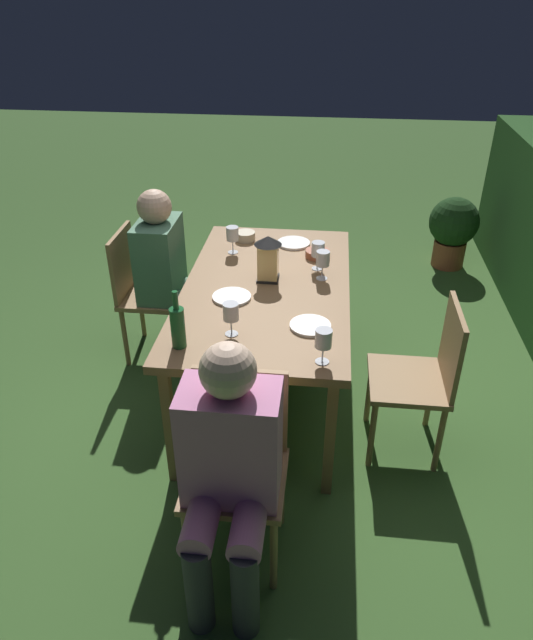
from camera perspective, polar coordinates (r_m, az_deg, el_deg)
name	(u,v)px	position (r m, az deg, el deg)	size (l,w,h in m)	color
ground_plane	(266,392)	(3.64, 0.00, -7.10)	(16.00, 16.00, 0.00)	#385B28
dining_table	(266,295)	(3.26, 0.00, 2.53)	(1.66, 0.92, 0.75)	olive
chair_side_right_b	(423,374)	(3.08, 15.19, -5.14)	(0.42, 0.40, 0.87)	#937047
chair_head_far	(238,459)	(2.52, -2.85, -13.53)	(0.40, 0.42, 0.87)	#937047
person_in_pink	(229,467)	(2.27, -3.74, -14.24)	(0.48, 0.38, 1.15)	#C675A3
chair_side_left_a	(143,288)	(3.85, -12.06, 3.09)	(0.42, 0.40, 0.87)	#937047
person_in_green	(170,269)	(3.73, -9.44, 5.02)	(0.38, 0.47, 1.15)	#4C7A5B
lantern_centerpiece	(267,256)	(3.23, 0.07, 6.36)	(0.15, 0.15, 0.27)	black
green_bottle_on_table	(178,326)	(2.68, -8.73, -0.61)	(0.07, 0.07, 0.29)	#1E5B2D
wine_glass_a	(323,260)	(3.27, 5.57, 5.91)	(0.08, 0.08, 0.17)	silver
wine_glass_b	(323,340)	(2.55, 5.63, -1.98)	(0.08, 0.08, 0.17)	silver
wine_glass_c	(318,251)	(3.38, 5.09, 6.83)	(0.08, 0.08, 0.17)	silver
wine_glass_d	(231,313)	(2.74, -3.53, 0.67)	(0.08, 0.08, 0.17)	silver
wine_glass_e	(232,235)	(3.59, -3.38, 8.36)	(0.08, 0.08, 0.17)	silver
plate_a	(310,326)	(2.85, 4.34, -0.56)	(0.20, 0.20, 0.01)	white
plate_b	(232,297)	(3.10, -3.45, 2.29)	(0.21, 0.21, 0.01)	white
plate_c	(294,243)	(3.75, 2.68, 7.59)	(0.21, 0.21, 0.01)	white
bowl_olives	(318,253)	(3.57, 5.05, 6.56)	(0.15, 0.15, 0.05)	#9E5138
bowl_bread	(245,236)	(3.80, -2.11, 8.31)	(0.13, 0.13, 0.05)	#BCAD8E
potted_plant_by_hedge	(453,228)	(5.30, 17.90, 8.63)	(0.42, 0.42, 0.62)	brown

